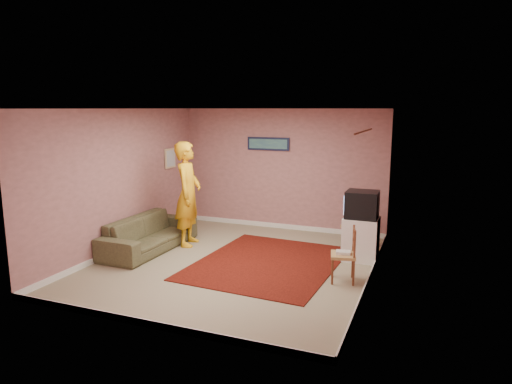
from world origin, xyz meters
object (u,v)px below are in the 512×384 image
at_px(crt_tv, 362,204).
at_px(sofa, 150,233).
at_px(person, 188,194).
at_px(tv_cabinet, 361,239).
at_px(chair_b, 343,248).
at_px(chair_a, 356,219).

relative_size(crt_tv, sofa, 0.26).
bearing_deg(sofa, person, -41.73).
bearing_deg(person, tv_cabinet, -97.59).
relative_size(tv_cabinet, sofa, 0.35).
height_order(crt_tv, sofa, crt_tv).
relative_size(tv_cabinet, chair_b, 1.62).
height_order(crt_tv, person, person).
bearing_deg(crt_tv, chair_a, 108.54).
distance_m(tv_cabinet, chair_b, 1.14).
bearing_deg(chair_b, tv_cabinet, 163.00).
xyz_separation_m(crt_tv, chair_a, (-0.18, 0.53, -0.39)).
height_order(chair_b, person, person).
bearing_deg(tv_cabinet, chair_a, 109.11).
bearing_deg(chair_a, chair_b, -78.38).
relative_size(chair_b, sofa, 0.22).
relative_size(tv_cabinet, person, 0.38).
height_order(chair_a, person, person).
xyz_separation_m(chair_b, sofa, (-3.66, 0.27, -0.21)).
distance_m(crt_tv, chair_a, 0.68).
xyz_separation_m(sofa, person, (0.52, 0.56, 0.69)).
height_order(chair_a, sofa, chair_a).
bearing_deg(chair_b, crt_tv, 163.28).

